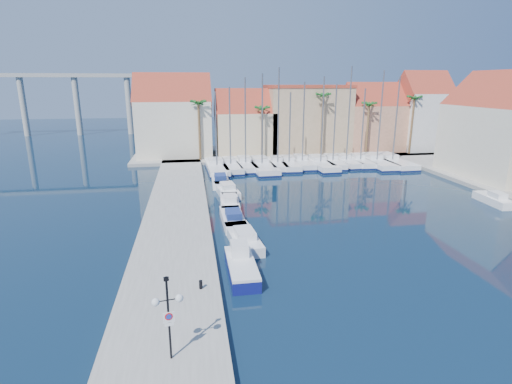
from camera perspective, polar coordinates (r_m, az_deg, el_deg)
ground at (r=25.89m, az=8.68°, el=-13.52°), size 260.00×260.00×0.00m
quay_west at (r=37.08m, az=-11.32°, el=-4.11°), size 6.00×77.00×0.50m
shore_north at (r=72.64m, az=4.70°, el=5.70°), size 54.00×16.00×0.50m
lamp_post at (r=18.28m, az=-12.47°, el=-15.60°), size 1.35×0.54×4.02m
bollard at (r=24.72m, az=-7.90°, el=-12.97°), size 0.21×0.21×0.53m
fishing_boat at (r=27.16m, az=-2.13°, el=-10.41°), size 1.80×5.38×1.88m
motorboat_west_0 at (r=31.94m, az=-1.83°, el=-6.55°), size 2.54×6.42×1.40m
motorboat_west_1 at (r=36.36m, az=-3.33°, el=-3.78°), size 1.98×5.92×1.40m
motorboat_west_2 at (r=41.16m, az=-3.79°, el=-1.48°), size 2.14×5.85×1.40m
motorboat_west_3 at (r=46.08m, az=-4.21°, el=0.36°), size 2.67×6.53×1.40m
motorboat_west_4 at (r=50.57m, az=-5.15°, el=1.70°), size 2.21×6.46×1.40m
motorboat_east_1 at (r=49.06m, az=30.87°, el=-0.91°), size 1.85×4.99×1.40m
sailboat_0 at (r=58.39m, az=-5.66°, el=3.59°), size 3.21×10.76×11.24m
sailboat_1 at (r=58.95m, az=-3.73°, el=3.77°), size 3.13×9.86×11.81m
sailboat_2 at (r=59.87m, az=-1.58°, el=3.99°), size 2.82×9.75×13.12m
sailboat_3 at (r=59.23m, az=0.73°, el=3.85°), size 3.54×12.13×13.62m
sailboat_4 at (r=60.03m, az=3.05°, el=4.06°), size 2.80×8.76×14.47m
sailboat_5 at (r=60.45m, az=4.65°, el=4.04°), size 2.91×9.22×11.07m
sailboat_6 at (r=61.69m, az=6.50°, el=4.25°), size 2.46×8.94×12.49m
sailboat_7 at (r=61.30m, az=9.00°, el=4.07°), size 3.22×10.71×13.25m
sailboat_8 at (r=62.63m, az=10.78°, el=4.24°), size 2.91×8.98×12.20m
sailboat_9 at (r=63.45m, az=12.57°, el=4.33°), size 2.87×8.61×14.69m
sailboat_10 at (r=64.26m, az=14.51°, el=4.29°), size 2.50×8.69×11.58m
sailboat_11 at (r=64.86m, az=16.64°, el=4.23°), size 3.35×11.52×14.14m
sailboat_12 at (r=65.86m, az=18.60°, el=4.22°), size 3.44×11.97×13.24m
building_0 at (r=68.78m, az=-11.63°, el=10.17°), size 12.30×9.00×13.50m
building_1 at (r=69.48m, az=-1.51°, el=9.50°), size 10.30×8.00×11.00m
building_2 at (r=72.66m, az=7.14°, el=10.41°), size 14.20×10.20×11.50m
building_3 at (r=76.02m, az=16.19°, el=9.85°), size 10.30×8.00×12.00m
building_4 at (r=79.33m, az=22.55°, el=10.30°), size 8.30×8.00×14.00m
building_6 at (r=60.43m, az=31.73°, el=7.51°), size 9.00×14.30×13.50m
palm_0 at (r=63.58m, az=-8.23°, el=12.22°), size 2.60×2.60×10.15m
palm_1 at (r=64.63m, az=0.88°, el=11.59°), size 2.60×2.60×9.15m
palm_2 at (r=67.02m, az=9.56°, el=13.13°), size 2.60×2.60×11.15m
palm_3 at (r=70.04m, az=15.85°, el=11.70°), size 2.60×2.60×9.65m
palm_4 at (r=73.71m, az=21.69°, el=12.11°), size 2.60×2.60×10.65m
viaduct at (r=108.25m, az=-27.02°, el=12.63°), size 48.00×2.20×14.45m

